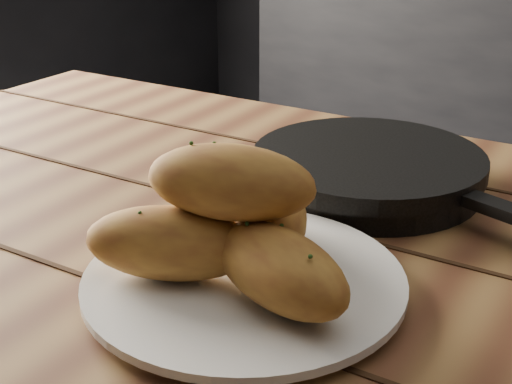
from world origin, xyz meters
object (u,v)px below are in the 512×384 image
Objects in this scene: skillet at (369,170)px; plate at (244,283)px; table at (248,348)px; bread_rolls at (237,228)px.

plate is at bearing -90.33° from skillet.
bread_rolls is at bearing -68.05° from table.
plate is 1.08× the size of bread_rolls.
plate is 0.71× the size of skillet.
skillet is at bearing 88.60° from bread_rolls.
plate is 0.28m from skillet.
table is at bearing 118.43° from plate.
plate is (0.03, -0.05, 0.11)m from table.
table is at bearing 111.95° from bread_rolls.
skillet is at bearing 83.25° from table.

